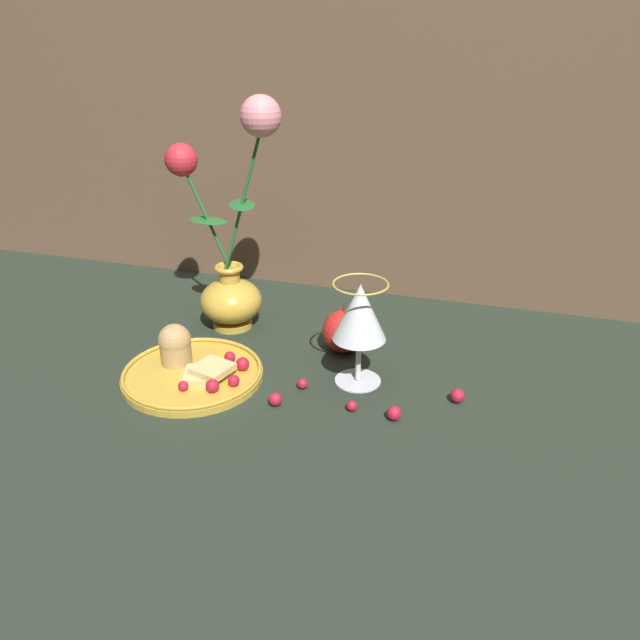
{
  "coord_description": "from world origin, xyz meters",
  "views": [
    {
      "loc": [
        0.27,
        -0.76,
        0.47
      ],
      "look_at": [
        0.05,
        -0.02,
        0.1
      ],
      "focal_mm": 35.0,
      "sensor_mm": 36.0,
      "label": 1
    }
  ],
  "objects_px": {
    "apple_beside_vase": "(344,331)",
    "plate_with_pastries": "(191,367)",
    "vase": "(230,257)",
    "wine_glass": "(360,315)"
  },
  "relations": [
    {
      "from": "apple_beside_vase",
      "to": "plate_with_pastries",
      "type": "bearing_deg",
      "value": -143.9
    },
    {
      "from": "vase",
      "to": "plate_with_pastries",
      "type": "bearing_deg",
      "value": -88.22
    },
    {
      "from": "plate_with_pastries",
      "to": "apple_beside_vase",
      "type": "height_order",
      "value": "apple_beside_vase"
    },
    {
      "from": "vase",
      "to": "wine_glass",
      "type": "relative_size",
      "value": 2.47
    },
    {
      "from": "apple_beside_vase",
      "to": "wine_glass",
      "type": "bearing_deg",
      "value": -62.06
    },
    {
      "from": "plate_with_pastries",
      "to": "wine_glass",
      "type": "bearing_deg",
      "value": 14.38
    },
    {
      "from": "plate_with_pastries",
      "to": "wine_glass",
      "type": "height_order",
      "value": "wine_glass"
    },
    {
      "from": "vase",
      "to": "wine_glass",
      "type": "bearing_deg",
      "value": -24.3
    },
    {
      "from": "plate_with_pastries",
      "to": "wine_glass",
      "type": "xyz_separation_m",
      "value": [
        0.24,
        0.06,
        0.09
      ]
    },
    {
      "from": "plate_with_pastries",
      "to": "wine_glass",
      "type": "relative_size",
      "value": 1.33
    }
  ]
}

